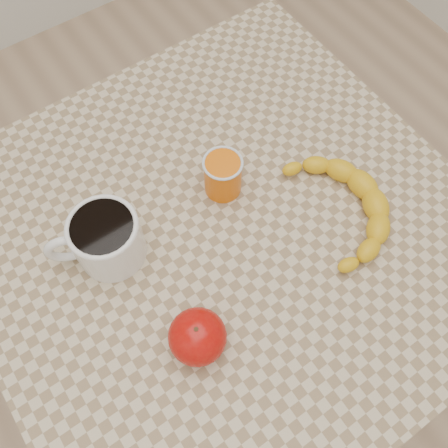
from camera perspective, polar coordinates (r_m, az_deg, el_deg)
ground at (r=1.52m, az=0.00°, el=-13.44°), size 3.00×3.00×0.00m
table at (r=0.89m, az=0.00°, el=-3.13°), size 0.80×0.80×0.75m
coffee_mug at (r=0.77m, az=-13.46°, el=-1.61°), size 0.16×0.14×0.09m
orange_juice_glass at (r=0.82m, az=-0.14°, el=5.62°), size 0.07×0.07×0.08m
apple at (r=0.71m, az=-3.06°, el=-12.74°), size 0.10×0.10×0.08m
banana at (r=0.83m, az=13.38°, el=1.80°), size 0.35×0.38×0.04m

